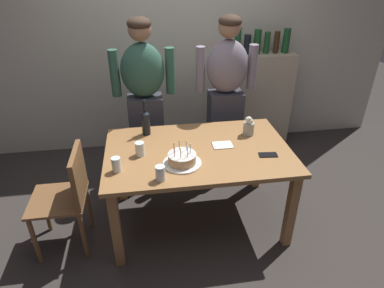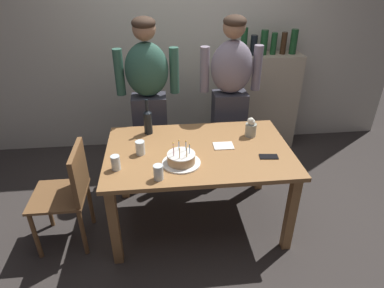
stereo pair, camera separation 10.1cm
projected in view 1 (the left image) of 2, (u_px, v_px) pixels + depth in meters
ground_plane at (197, 218)px, 3.06m from camera, size 10.00×10.00×0.00m
back_wall at (176, 38)px, 3.75m from camera, size 5.20×0.10×2.60m
dining_table at (198, 160)px, 2.75m from camera, size 1.50×0.96×0.74m
birthday_cake at (182, 159)px, 2.49m from camera, size 0.29×0.29×0.17m
water_glass_near at (116, 165)px, 2.40m from camera, size 0.07×0.07×0.11m
water_glass_far at (160, 173)px, 2.31m from camera, size 0.07×0.07×0.11m
water_glass_side at (140, 149)px, 2.60m from camera, size 0.07×0.07×0.11m
wine_bottle at (146, 122)px, 2.87m from camera, size 0.07×0.07×0.32m
cell_phone at (268, 155)px, 2.62m from camera, size 0.15×0.09×0.01m
napkin_stack at (222, 145)px, 2.75m from camera, size 0.16×0.12×0.01m
flower_vase at (249, 126)px, 2.88m from camera, size 0.10×0.10×0.18m
person_man_bearded at (145, 101)px, 3.25m from camera, size 0.61×0.27×1.66m
person_woman_cardigan at (226, 96)px, 3.35m from camera, size 0.61×0.27×1.66m
dining_chair at (69, 193)px, 2.57m from camera, size 0.42×0.42×0.87m
shelf_cabinet at (256, 99)px, 4.04m from camera, size 0.80×0.30×1.44m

